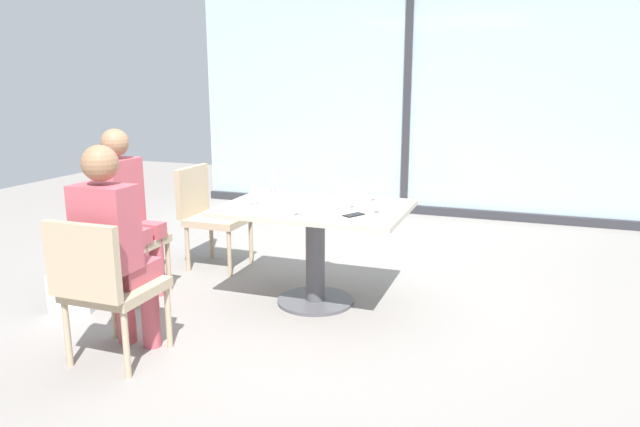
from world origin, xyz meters
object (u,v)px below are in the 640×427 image
at_px(wine_glass_1, 380,195).
at_px(wine_glass_2, 336,179).
at_px(wine_glass_0, 299,197).
at_px(coffee_cup, 347,191).
at_px(dining_table_main, 315,230).
at_px(wine_glass_4, 355,191).
at_px(cell_phone_on_table, 354,215).
at_px(wine_glass_5, 376,184).
at_px(chair_far_left, 208,211).
at_px(wine_glass_3, 273,176).
at_px(chair_side_end, 116,231).
at_px(chair_front_left, 104,282).
at_px(handbag_0, 73,292).
at_px(wine_glass_6, 254,187).
at_px(person_side_end, 127,206).
at_px(person_front_left, 114,242).

xyz_separation_m(wine_glass_1, wine_glass_2, (-0.47, 0.51, 0.00)).
bearing_deg(wine_glass_0, coffee_cup, 82.02).
distance_m(dining_table_main, wine_glass_2, 0.50).
xyz_separation_m(wine_glass_4, coffee_cup, (-0.17, 0.39, -0.09)).
height_order(wine_glass_1, coffee_cup, wine_glass_1).
bearing_deg(cell_phone_on_table, wine_glass_0, -124.04).
bearing_deg(wine_glass_5, wine_glass_1, -71.82).
distance_m(chair_far_left, wine_glass_3, 0.80).
bearing_deg(chair_side_end, wine_glass_4, 10.10).
xyz_separation_m(dining_table_main, chair_side_end, (-1.46, -0.34, -0.06)).
xyz_separation_m(chair_front_left, coffee_cup, (0.91, 1.65, 0.28)).
relative_size(dining_table_main, cell_phone_on_table, 9.01).
distance_m(chair_far_left, handbag_0, 1.34).
height_order(chair_front_left, cell_phone_on_table, chair_front_left).
relative_size(dining_table_main, chair_front_left, 1.49).
height_order(wine_glass_3, coffee_cup, wine_glass_3).
distance_m(wine_glass_3, cell_phone_on_table, 1.00).
bearing_deg(wine_glass_2, wine_glass_0, -90.41).
relative_size(chair_front_left, wine_glass_6, 4.70).
xyz_separation_m(chair_front_left, wine_glass_6, (0.38, 1.15, 0.37)).
height_order(person_side_end, wine_glass_6, person_side_end).
bearing_deg(chair_far_left, cell_phone_on_table, -25.31).
relative_size(chair_side_end, wine_glass_5, 4.70).
bearing_deg(wine_glass_3, coffee_cup, 1.63).
height_order(wine_glass_2, cell_phone_on_table, wine_glass_2).
height_order(wine_glass_0, wine_glass_5, same).
bearing_deg(wine_glass_6, person_side_end, -168.09).
distance_m(chair_front_left, wine_glass_0, 1.28).
relative_size(wine_glass_3, coffee_cup, 2.06).
relative_size(dining_table_main, chair_far_left, 1.49).
height_order(chair_side_end, person_side_end, person_side_end).
xyz_separation_m(wine_glass_2, wine_glass_6, (-0.43, -0.53, 0.00)).
height_order(chair_side_end, wine_glass_6, wine_glass_6).
bearing_deg(chair_side_end, cell_phone_on_table, 4.25).
height_order(dining_table_main, chair_side_end, chair_side_end).
bearing_deg(wine_glass_4, dining_table_main, 174.71).
height_order(chair_side_end, wine_glass_4, wine_glass_4).
bearing_deg(chair_front_left, handbag_0, 143.77).
distance_m(dining_table_main, wine_glass_5, 0.55).
bearing_deg(chair_side_end, chair_front_left, -54.76).
bearing_deg(person_side_end, wine_glass_0, -1.21).
bearing_deg(wine_glass_5, chair_front_left, -126.74).
height_order(chair_far_left, wine_glass_5, wine_glass_5).
relative_size(wine_glass_4, coffee_cup, 2.06).
relative_size(wine_glass_0, cell_phone_on_table, 1.28).
bearing_deg(handbag_0, person_front_left, -47.08).
xyz_separation_m(chair_far_left, cell_phone_on_table, (1.52, -0.72, 0.24)).
bearing_deg(cell_phone_on_table, wine_glass_1, 58.88).
distance_m(wine_glass_0, wine_glass_2, 0.76).
bearing_deg(coffee_cup, dining_table_main, -109.01).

